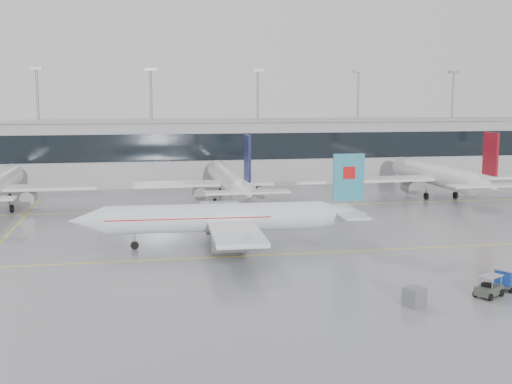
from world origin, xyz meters
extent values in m
plane|color=gray|center=(0.00, 0.00, 0.00)|extent=(320.00, 320.00, 0.00)
cube|color=yellow|center=(0.00, 0.00, 0.01)|extent=(120.00, 0.25, 0.01)
cube|color=yellow|center=(0.00, 30.00, 0.01)|extent=(120.00, 0.25, 0.01)
cube|color=yellow|center=(-30.00, 15.00, 0.01)|extent=(0.25, 60.00, 0.01)
cube|color=#9C9CA0|center=(0.00, 62.00, 6.00)|extent=(180.00, 15.00, 12.00)
cube|color=black|center=(0.00, 54.45, 7.50)|extent=(180.00, 0.20, 5.00)
cube|color=gray|center=(0.00, 62.00, 12.20)|extent=(182.00, 16.00, 0.40)
cylinder|color=gray|center=(-33.00, 68.00, 11.00)|extent=(0.50, 0.50, 22.00)
cube|color=gray|center=(-33.00, 68.00, 22.30)|extent=(2.40, 1.00, 0.60)
cylinder|color=gray|center=(-11.00, 68.00, 11.00)|extent=(0.50, 0.50, 22.00)
cube|color=gray|center=(-11.00, 68.00, 22.30)|extent=(2.40, 1.00, 0.60)
cylinder|color=gray|center=(11.00, 68.00, 11.00)|extent=(0.50, 0.50, 22.00)
cube|color=gray|center=(11.00, 68.00, 22.30)|extent=(2.40, 1.00, 0.60)
cylinder|color=gray|center=(33.00, 68.00, 11.00)|extent=(0.50, 0.50, 22.00)
cube|color=gray|center=(33.00, 68.00, 22.30)|extent=(2.40, 1.00, 0.60)
cylinder|color=gray|center=(55.00, 68.00, 11.00)|extent=(0.50, 0.50, 22.00)
cube|color=gray|center=(55.00, 68.00, 22.30)|extent=(2.40, 1.00, 0.60)
cylinder|color=silver|center=(-5.91, 4.85, 3.31)|extent=(23.96, 4.16, 3.13)
cone|color=silver|center=(-19.81, 5.46, 3.31)|extent=(4.13, 3.30, 3.13)
cone|color=silver|center=(8.80, 4.21, 3.31)|extent=(5.73, 3.37, 3.13)
cube|color=silver|center=(-4.41, 4.79, 2.91)|extent=(6.12, 26.02, 0.45)
cube|color=silver|center=(9.00, 4.20, 3.61)|extent=(3.23, 10.05, 0.25)
cube|color=teal|center=(9.20, 4.19, 7.54)|extent=(3.61, 0.51, 5.34)
cylinder|color=gray|center=(-5.12, 0.01, 1.41)|extent=(3.69, 2.25, 2.10)
cylinder|color=gray|center=(-4.70, 9.60, 1.41)|extent=(3.69, 2.25, 2.10)
cylinder|color=gray|center=(-14.82, 5.24, 1.10)|extent=(0.20, 0.20, 1.30)
cylinder|color=black|center=(-14.82, 5.24, 0.45)|extent=(0.91, 0.34, 0.90)
cylinder|color=gray|center=(-3.52, 2.15, 1.20)|extent=(0.24, 0.24, 1.30)
cylinder|color=black|center=(-3.52, 2.15, 0.55)|extent=(1.12, 0.50, 1.10)
cylinder|color=gray|center=(-3.29, 7.34, 1.20)|extent=(0.24, 0.24, 1.30)
cylinder|color=black|center=(-3.29, 7.34, 0.55)|extent=(1.12, 0.50, 1.10)
cube|color=#B70F0F|center=(9.20, 4.19, 8.08)|extent=(1.42, 0.51, 1.40)
cube|color=#B70F0F|center=(-8.90, 4.98, 3.51)|extent=(18.12, 3.94, 0.12)
cone|color=silver|center=(-35.00, 50.68, 3.80)|extent=(3.59, 4.00, 3.59)
cylinder|color=gray|center=(-30.20, 34.00, 1.90)|extent=(2.10, 3.60, 2.10)
cylinder|color=gray|center=(-35.00, 45.68, 1.23)|extent=(0.20, 0.20, 1.56)
cylinder|color=black|center=(-35.00, 45.68, 0.45)|extent=(0.30, 0.90, 0.90)
cylinder|color=gray|center=(-32.40, 32.50, 1.33)|extent=(0.24, 0.24, 1.56)
cylinder|color=black|center=(-32.40, 32.50, 0.55)|extent=(0.45, 1.10, 1.10)
cylinder|color=silver|center=(0.00, 35.00, 3.80)|extent=(3.59, 27.36, 3.59)
cone|color=silver|center=(0.00, 50.68, 3.80)|extent=(3.59, 4.00, 3.59)
cone|color=silver|center=(0.00, 18.52, 3.80)|extent=(3.59, 5.60, 3.59)
cube|color=silver|center=(0.00, 33.50, 3.40)|extent=(29.64, 5.00, 0.45)
cube|color=silver|center=(0.00, 18.32, 4.10)|extent=(11.40, 2.80, 0.25)
cube|color=#10153F|center=(0.00, 18.12, 8.66)|extent=(0.35, 3.60, 6.12)
cylinder|color=gray|center=(-4.80, 34.00, 1.90)|extent=(2.10, 3.60, 2.10)
cylinder|color=gray|center=(4.80, 34.00, 1.90)|extent=(2.10, 3.60, 2.10)
cylinder|color=gray|center=(0.00, 45.68, 1.23)|extent=(0.20, 0.20, 1.56)
cylinder|color=black|center=(0.00, 45.68, 0.45)|extent=(0.30, 0.90, 0.90)
cylinder|color=gray|center=(-2.60, 32.50, 1.33)|extent=(0.24, 0.24, 1.56)
cylinder|color=black|center=(-2.60, 32.50, 0.55)|extent=(0.45, 1.10, 1.10)
cylinder|color=gray|center=(2.60, 32.50, 1.33)|extent=(0.24, 0.24, 1.56)
cylinder|color=black|center=(2.60, 32.50, 0.55)|extent=(0.45, 1.10, 1.10)
cylinder|color=silver|center=(35.00, 35.00, 3.80)|extent=(3.59, 27.36, 3.59)
cone|color=silver|center=(35.00, 50.68, 3.80)|extent=(3.59, 4.00, 3.59)
cone|color=silver|center=(35.00, 18.52, 3.80)|extent=(3.59, 5.60, 3.59)
cube|color=silver|center=(35.00, 33.50, 3.40)|extent=(29.64, 5.00, 0.45)
cube|color=silver|center=(35.00, 18.32, 4.10)|extent=(11.40, 2.80, 0.25)
cube|color=maroon|center=(35.00, 18.12, 8.66)|extent=(0.35, 3.60, 6.12)
cylinder|color=gray|center=(30.20, 34.00, 1.90)|extent=(2.10, 3.60, 2.10)
cylinder|color=gray|center=(39.80, 34.00, 1.90)|extent=(2.10, 3.60, 2.10)
cylinder|color=gray|center=(35.00, 45.68, 1.23)|extent=(0.20, 0.20, 1.56)
cylinder|color=black|center=(35.00, 45.68, 0.45)|extent=(0.30, 0.90, 0.90)
cylinder|color=gray|center=(32.40, 32.50, 1.33)|extent=(0.24, 0.24, 1.56)
cylinder|color=black|center=(32.40, 32.50, 0.55)|extent=(0.45, 1.10, 1.10)
cylinder|color=gray|center=(37.60, 32.50, 1.33)|extent=(0.24, 0.24, 1.56)
cylinder|color=black|center=(37.60, 32.50, 0.55)|extent=(0.45, 1.10, 1.10)
cube|color=#393D35|center=(14.09, -17.62, 0.56)|extent=(2.79, 2.38, 0.72)
cube|color=gray|center=(14.27, -17.51, 1.76)|extent=(2.35, 2.13, 0.06)
cube|color=black|center=(13.83, -17.77, 1.02)|extent=(0.85, 0.96, 0.41)
cylinder|color=gray|center=(15.68, -16.69, 0.51)|extent=(1.10, 0.69, 0.08)
cylinder|color=gray|center=(13.93, -18.36, 1.28)|extent=(0.08, 0.08, 0.92)
cylinder|color=gray|center=(13.37, -17.39, 1.28)|extent=(0.08, 0.08, 0.92)
cylinder|color=gray|center=(15.17, -17.64, 1.28)|extent=(0.08, 0.08, 0.92)
cylinder|color=gray|center=(14.60, -16.67, 1.28)|extent=(0.08, 0.08, 0.92)
cylinder|color=black|center=(13.63, -18.65, 0.31)|extent=(0.63, 0.49, 0.61)
cylinder|color=black|center=(12.96, -17.51, 0.31)|extent=(0.63, 0.49, 0.61)
cylinder|color=black|center=(15.22, -17.73, 0.31)|extent=(0.63, 0.49, 0.61)
cylinder|color=black|center=(14.55, -16.58, 0.31)|extent=(0.63, 0.49, 0.61)
cube|color=gray|center=(17.20, -15.80, 0.47)|extent=(3.48, 2.92, 0.19)
cube|color=#133798|center=(17.20, -15.80, 1.19)|extent=(3.25, 2.72, 1.25)
cube|color=gray|center=(17.20, -15.80, 1.87)|extent=(3.53, 3.01, 0.10)
cylinder|color=black|center=(16.52, -17.10, 0.26)|extent=(0.54, 0.42, 0.52)
cylinder|color=black|center=(15.73, -15.76, 0.26)|extent=(0.54, 0.42, 0.52)
cylinder|color=black|center=(17.88, -14.50, 0.26)|extent=(0.54, 0.42, 0.52)
cube|color=slate|center=(7.01, -18.65, 0.75)|extent=(1.95, 1.90, 1.49)
camera|label=1|loc=(-14.53, -64.66, 16.23)|focal=45.00mm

